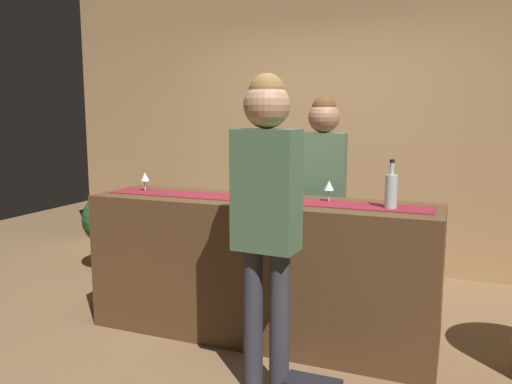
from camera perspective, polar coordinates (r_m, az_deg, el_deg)
name	(u,v)px	position (r m, az deg, el deg)	size (l,w,h in m)	color
ground_plane	(259,335)	(3.71, 0.36, -15.80)	(10.00, 10.00, 0.00)	brown
back_wall	(328,124)	(5.19, 8.16, 7.60)	(6.00, 0.12, 2.90)	tan
bar_counter	(259,268)	(3.54, 0.36, -8.63)	(2.39, 0.60, 0.97)	#543821
counter_runner_cloth	(259,199)	(3.42, 0.37, -0.80)	(2.27, 0.28, 0.01)	maroon
wine_bottle_clear	(391,191)	(3.16, 14.99, 0.15)	(0.07, 0.07, 0.30)	#B2C6C1
wine_bottle_amber	(260,183)	(3.42, 0.48, 1.06)	(0.07, 0.07, 0.30)	brown
wine_glass_near_customer	(145,177)	(3.87, -12.42, 1.62)	(0.07, 0.07, 0.14)	silver
wine_glass_mid_counter	(329,186)	(3.34, 8.23, 0.66)	(0.07, 0.07, 0.14)	silver
bartender	(323,182)	(3.87, 7.53, 1.15)	(0.36, 0.24, 1.68)	#26262B
customer_sipping	(266,200)	(2.68, 1.19, -0.88)	(0.35, 0.25, 1.75)	#33333D
potted_plant_tall	(110,225)	(5.24, -16.12, -3.59)	(0.54, 0.54, 0.79)	#4C4C51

